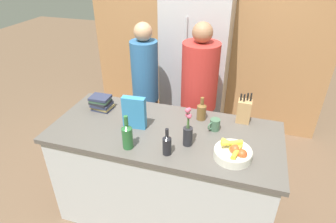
{
  "coord_description": "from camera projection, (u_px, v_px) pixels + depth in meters",
  "views": [
    {
      "loc": [
        0.59,
        -1.8,
        2.24
      ],
      "look_at": [
        0.0,
        0.1,
        1.06
      ],
      "focal_mm": 30.0,
      "sensor_mm": 36.0,
      "label": 1
    }
  ],
  "objects": [
    {
      "name": "refrigerator",
      "position": [
        196.0,
        65.0,
        3.42
      ],
      "size": [
        0.76,
        0.62,
        1.96
      ],
      "color": "#B7B7BC",
      "rests_on": "ground_plane"
    },
    {
      "name": "ground_plane",
      "position": [
        165.0,
        209.0,
        2.77
      ],
      "size": [
        14.0,
        14.0,
        0.0
      ],
      "primitive_type": "plane",
      "color": "brown"
    },
    {
      "name": "kitchen_island",
      "position": [
        165.0,
        173.0,
        2.53
      ],
      "size": [
        1.88,
        0.84,
        0.94
      ],
      "color": "silver",
      "rests_on": "ground_plane"
    },
    {
      "name": "bottle_wine",
      "position": [
        127.0,
        135.0,
        2.05
      ],
      "size": [
        0.08,
        0.08,
        0.27
      ],
      "color": "#286633",
      "rests_on": "kitchen_island"
    },
    {
      "name": "person_at_sink",
      "position": [
        145.0,
        87.0,
        3.05
      ],
      "size": [
        0.29,
        0.29,
        1.6
      ],
      "rotation": [
        0.0,
        0.0,
        -0.38
      ],
      "color": "#383842",
      "rests_on": "ground_plane"
    },
    {
      "name": "bottle_vinegar",
      "position": [
        202.0,
        111.0,
        2.4
      ],
      "size": [
        0.08,
        0.08,
        0.21
      ],
      "color": "brown",
      "rests_on": "kitchen_island"
    },
    {
      "name": "person_in_blue",
      "position": [
        199.0,
        94.0,
        2.87
      ],
      "size": [
        0.37,
        0.37,
        1.66
      ],
      "rotation": [
        0.0,
        0.0,
        -0.12
      ],
      "color": "#383842",
      "rests_on": "ground_plane"
    },
    {
      "name": "flower_vase",
      "position": [
        188.0,
        132.0,
        2.08
      ],
      "size": [
        0.07,
        0.07,
        0.32
      ],
      "color": "#232328",
      "rests_on": "kitchen_island"
    },
    {
      "name": "book_stack",
      "position": [
        101.0,
        103.0,
        2.56
      ],
      "size": [
        0.19,
        0.16,
        0.13
      ],
      "color": "#2D334C",
      "rests_on": "kitchen_island"
    },
    {
      "name": "fruit_bowl",
      "position": [
        234.0,
        152.0,
        1.97
      ],
      "size": [
        0.27,
        0.27,
        0.12
      ],
      "color": "silver",
      "rests_on": "kitchen_island"
    },
    {
      "name": "knife_block",
      "position": [
        244.0,
        111.0,
        2.36
      ],
      "size": [
        0.11,
        0.09,
        0.27
      ],
      "color": "tan",
      "rests_on": "kitchen_island"
    },
    {
      "name": "cereal_box",
      "position": [
        134.0,
        113.0,
        2.27
      ],
      "size": [
        0.19,
        0.07,
        0.27
      ],
      "color": "teal",
      "rests_on": "kitchen_island"
    },
    {
      "name": "back_wall_wood",
      "position": [
        206.0,
        32.0,
        3.55
      ],
      "size": [
        3.08,
        0.12,
        2.6
      ],
      "color": "#AD7A4C",
      "rests_on": "ground_plane"
    },
    {
      "name": "coffee_mug",
      "position": [
        215.0,
        125.0,
        2.28
      ],
      "size": [
        0.09,
        0.11,
        0.1
      ],
      "color": "#42664C",
      "rests_on": "kitchen_island"
    },
    {
      "name": "bottle_oil",
      "position": [
        167.0,
        144.0,
        1.99
      ],
      "size": [
        0.06,
        0.06,
        0.22
      ],
      "color": "black",
      "rests_on": "kitchen_island"
    }
  ]
}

